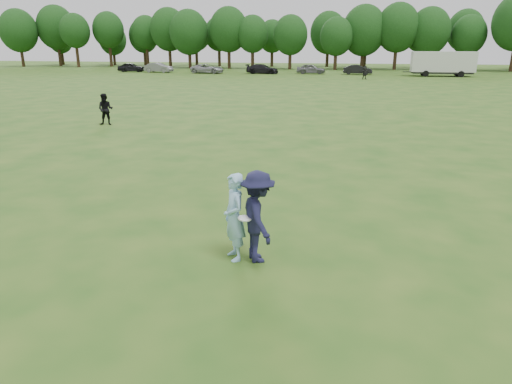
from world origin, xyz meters
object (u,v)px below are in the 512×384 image
Objects in this scene: player_far_a at (106,109)px; car_e at (311,69)px; car_a at (131,67)px; defender at (258,217)px; thrower at (234,217)px; car_b at (159,68)px; car_f at (358,70)px; cargo_trailer at (443,63)px; car_c at (207,69)px; player_far_d at (365,73)px; car_d at (262,69)px.

car_e is at bearing 70.08° from player_far_a.
defender is at bearing -159.78° from car_a.
thrower is at bearing -176.18° from car_e.
car_b is at bearing 98.26° from player_far_a.
car_f is 11.19m from cargo_trailer.
car_f is (21.74, 1.54, -0.01)m from car_c.
car_a is 0.83× the size of car_c.
defender is 17.96m from player_far_a.
car_c is at bearing 165.15° from thrower.
car_a is at bearing 103.18° from player_far_a.
car_b is 1.07× the size of car_f.
player_far_d is 0.34× the size of car_d.
player_far_a reaches higher than car_f.
car_d is (8.10, 0.72, 0.00)m from car_c.
car_f is (34.53, 0.17, -0.02)m from car_a.
player_far_d is at bearing -104.62° from car_c.
car_a is at bearing 87.41° from car_d.
car_e is 6.63m from car_f.
defender is at bearing -157.65° from car_c.
car_a is at bearing 90.69° from car_f.
cargo_trailer reaches higher than car_b.
car_f is at bearing 144.60° from thrower.
player_far_a is (-10.56, 14.19, -0.06)m from thrower.
player_far_a is 50.75m from cargo_trailer.
car_d is at bearing 125.86° from player_far_d.
thrower is at bearing -103.54° from cargo_trailer.
car_c is 1.04× the size of car_d.
car_b is at bearing 140.97° from player_far_d.
car_d is 13.66m from car_f.
defender reaches higher than car_c.
car_e reaches higher than car_c.
player_far_d is 31.53m from car_b.
car_f is at bearing -91.32° from car_e.
thrower is 0.38× the size of car_d.
car_a is at bearing 91.27° from car_e.
player_far_a is at bearing 11.02° from defender.
thrower is 0.43× the size of car_e.
player_far_a is (-11.03, 14.17, -0.09)m from defender.
thrower is 67.81m from car_a.
player_far_a is 47.89m from car_b.
car_c is at bearing 94.27° from car_d.
defender is 60.44m from car_d.
cargo_trailer reaches higher than car_c.
cargo_trailer is (40.67, -0.79, 1.06)m from car_b.
car_c is (-19.11, 58.70, -0.24)m from defender.
car_b is at bearing 92.21° from car_f.
cargo_trailer reaches higher than car_e.
defender reaches higher than car_e.
car_b is 1.05× the size of car_e.
defender is 61.74m from car_c.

